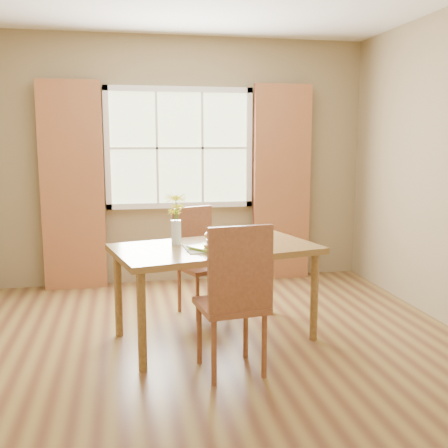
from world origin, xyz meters
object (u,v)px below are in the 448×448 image
water_glass (245,239)px  flower_vase (176,214)px  chair_near (235,294)px  chair_far (199,255)px  croissant_sandwich (213,240)px  dining_table (215,256)px

water_glass → flower_vase: flower_vase is taller
chair_near → chair_far: (-0.05, 1.41, -0.04)m
croissant_sandwich → flower_vase: size_ratio=0.53×
water_glass → flower_vase: (-0.52, 0.16, 0.19)m
flower_vase → dining_table: bearing=-18.0°
water_glass → chair_near: bearing=-108.4°
chair_far → flower_vase: size_ratio=2.38×
dining_table → chair_near: size_ratio=1.63×
croissant_sandwich → flower_vase: flower_vase is taller
chair_far → flower_vase: flower_vase is taller
chair_far → water_glass: chair_far is taller
dining_table → flower_vase: flower_vase is taller
croissant_sandwich → chair_near: bearing=-125.4°
croissant_sandwich → dining_table: bearing=35.0°
chair_near → chair_far: chair_near is taller
water_glass → croissant_sandwich: bearing=-158.6°
croissant_sandwich → water_glass: 0.29m
chair_far → water_glass: 0.85m
dining_table → croissant_sandwich: size_ratio=7.96×
dining_table → water_glass: (0.23, -0.06, 0.14)m
water_glass → chair_far: bearing=108.8°
water_glass → flower_vase: bearing=162.9°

